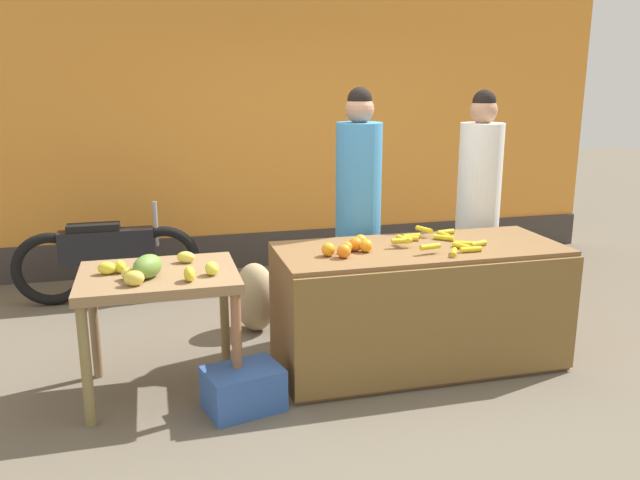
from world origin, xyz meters
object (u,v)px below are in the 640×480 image
vendor_woman_white_shirt (478,207)px  produce_crate (243,389)px  vendor_woman_blue_shirt (358,213)px  parked_motorcycle (108,257)px  produce_sack (255,297)px

vendor_woman_white_shirt → produce_crate: vendor_woman_white_shirt is taller
vendor_woman_blue_shirt → parked_motorcycle: size_ratio=1.17×
vendor_woman_white_shirt → produce_sack: 1.90m
parked_motorcycle → produce_sack: 1.54m
parked_motorcycle → produce_crate: (0.87, -2.25, -0.27)m
vendor_woman_white_shirt → produce_crate: (-2.04, -1.03, -0.80)m
produce_crate → produce_sack: 1.26m
vendor_woman_blue_shirt → parked_motorcycle: 2.34m
vendor_woman_blue_shirt → vendor_woman_white_shirt: bearing=2.2°
vendor_woman_blue_shirt → vendor_woman_white_shirt: (1.01, 0.04, -0.01)m
parked_motorcycle → vendor_woman_blue_shirt: bearing=-33.5°
vendor_woman_white_shirt → parked_motorcycle: size_ratio=1.15×
parked_motorcycle → produce_sack: parked_motorcycle is taller
vendor_woman_white_shirt → produce_crate: 2.43m
vendor_woman_blue_shirt → produce_crate: size_ratio=4.25×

